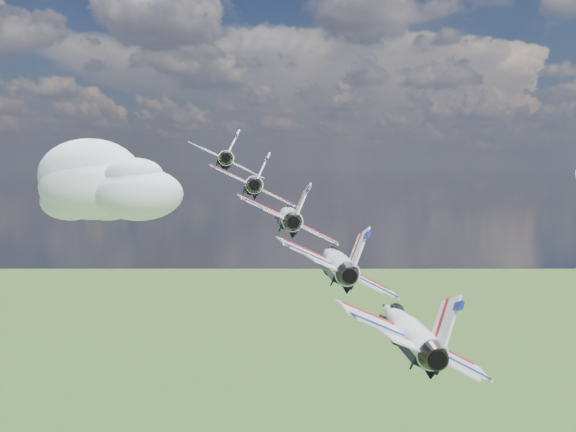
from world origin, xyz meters
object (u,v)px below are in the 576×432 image
(jet_2, at_px, (288,216))
(jet_3, at_px, (336,261))
(jet_4, at_px, (405,327))
(jet_1, at_px, (254,183))
(jet_0, at_px, (227,159))

(jet_2, relative_size, jet_3, 1.00)
(jet_4, bearing_deg, jet_1, 107.07)
(jet_1, relative_size, jet_2, 1.00)
(jet_1, bearing_deg, jet_3, -72.93)
(jet_2, relative_size, jet_4, 1.00)
(jet_0, relative_size, jet_1, 1.00)
(jet_0, height_order, jet_3, jet_0)
(jet_4, bearing_deg, jet_3, 107.07)
(jet_1, height_order, jet_2, jet_1)
(jet_4, bearing_deg, jet_2, 107.07)
(jet_0, bearing_deg, jet_4, -72.93)
(jet_1, relative_size, jet_3, 1.00)
(jet_2, bearing_deg, jet_3, -72.93)
(jet_1, bearing_deg, jet_0, 107.07)
(jet_3, bearing_deg, jet_4, -72.93)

